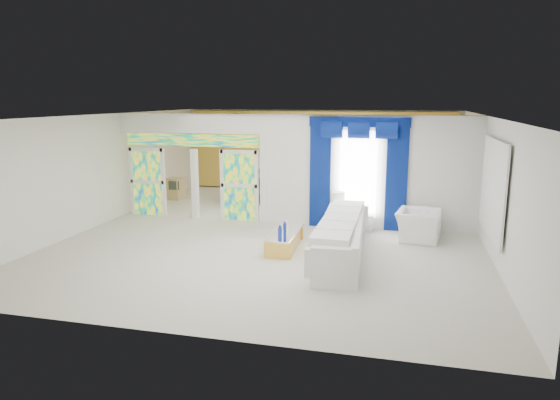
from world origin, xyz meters
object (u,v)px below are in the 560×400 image
(white_sofa, at_px, (341,239))
(grand_piano, at_px, (256,186))
(coffee_table, at_px, (285,240))
(console_table, at_px, (349,222))
(armchair, at_px, (418,225))

(white_sofa, distance_m, grand_piano, 6.83)
(white_sofa, height_order, coffee_table, white_sofa)
(grand_piano, bearing_deg, coffee_table, -50.47)
(grand_piano, bearing_deg, console_table, -27.06)
(console_table, bearing_deg, armchair, -18.26)
(armchair, height_order, grand_piano, grand_piano)
(armchair, bearing_deg, grand_piano, 61.93)
(white_sofa, bearing_deg, coffee_table, 164.29)
(white_sofa, height_order, console_table, white_sofa)
(coffee_table, xyz_separation_m, console_table, (1.26, 2.05, 0.02))
(coffee_table, bearing_deg, console_table, 58.51)
(console_table, height_order, armchair, armchair)
(coffee_table, bearing_deg, white_sofa, -12.53)
(white_sofa, xyz_separation_m, armchair, (1.66, 1.78, -0.02))
(white_sofa, bearing_deg, console_table, 89.04)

